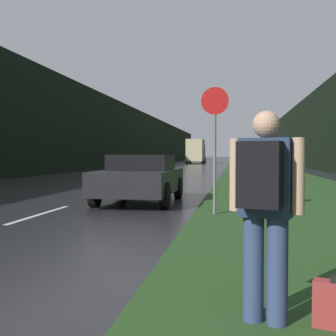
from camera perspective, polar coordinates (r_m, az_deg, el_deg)
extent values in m
cube|color=#26471E|center=(41.82, 11.93, -0.08)|extent=(6.00, 240.00, 0.02)
cube|color=silver|center=(10.06, -16.86, -6.00)|extent=(0.12, 3.00, 0.01)
cube|color=silver|center=(16.60, -6.20, -2.88)|extent=(0.12, 3.00, 0.01)
cube|color=silver|center=(23.41, -1.67, -1.51)|extent=(0.12, 3.00, 0.01)
cube|color=silver|center=(30.31, 0.81, -0.76)|extent=(0.12, 3.00, 0.01)
cube|color=black|center=(53.61, -5.82, 4.27)|extent=(2.00, 140.00, 7.35)
cube|color=black|center=(52.42, 18.00, 4.19)|extent=(2.00, 140.00, 7.24)
cylinder|color=slate|center=(9.51, 6.33, 0.42)|extent=(0.07, 0.07, 2.26)
cylinder|color=#B71414|center=(9.59, 6.36, 9.03)|extent=(0.62, 0.02, 0.62)
cylinder|color=navy|center=(3.55, 11.48, -13.31)|extent=(0.17, 0.17, 0.86)
cylinder|color=navy|center=(3.51, 14.57, -13.51)|extent=(0.17, 0.17, 0.86)
cube|color=navy|center=(3.41, 13.10, -1.26)|extent=(0.45, 0.33, 0.62)
sphere|color=tan|center=(3.41, 13.16, 5.77)|extent=(0.21, 0.21, 0.21)
cylinder|color=tan|center=(3.47, 9.12, -0.90)|extent=(0.10, 0.10, 0.59)
cylinder|color=tan|center=(3.36, 17.22, -1.04)|extent=(0.10, 0.10, 0.59)
cube|color=black|center=(3.21, 12.31, -0.89)|extent=(0.36, 0.26, 0.50)
cube|color=black|center=(11.96, -3.77, -1.76)|extent=(1.93, 4.05, 0.63)
cube|color=black|center=(12.13, -3.56, 0.79)|extent=(1.64, 1.82, 0.43)
cylinder|color=black|center=(10.57, -0.43, -3.74)|extent=(0.20, 0.67, 0.67)
cylinder|color=black|center=(11.02, -9.89, -3.54)|extent=(0.20, 0.67, 0.67)
cylinder|color=black|center=(13.04, 1.40, -2.69)|extent=(0.20, 0.67, 0.67)
cylinder|color=black|center=(13.41, -6.39, -2.58)|extent=(0.20, 0.67, 0.67)
cube|color=#6E684F|center=(68.79, 4.05, 2.04)|extent=(2.33, 2.51, 2.48)
cube|color=tan|center=(64.88, 3.74, 2.42)|extent=(2.45, 5.34, 3.31)
cylinder|color=black|center=(68.66, 3.06, 1.04)|extent=(0.28, 0.90, 0.90)
cylinder|color=black|center=(68.45, 5.00, 1.04)|extent=(0.28, 0.90, 0.90)
cylinder|color=black|center=(63.68, 2.58, 0.99)|extent=(0.28, 0.90, 0.90)
cylinder|color=black|center=(63.46, 4.68, 0.98)|extent=(0.28, 0.90, 0.90)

